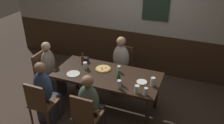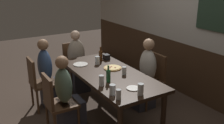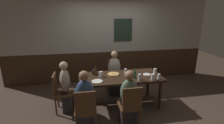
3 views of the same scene
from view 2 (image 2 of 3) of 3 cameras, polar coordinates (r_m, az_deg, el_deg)
ground_plane at (r=4.17m, az=-0.54°, el=-11.92°), size 12.00×12.00×0.00m
wall_back at (r=4.71m, az=17.18°, el=7.86°), size 6.40×0.13×2.60m
dining_table at (r=3.87m, az=-0.57°, el=-3.50°), size 1.88×0.85×0.74m
chair_mid_far at (r=4.39m, az=8.96°, el=-3.29°), size 0.40×0.40×0.88m
chair_mid_near at (r=3.63m, az=-12.20°, el=-8.44°), size 0.40×0.40×0.88m
chair_head_west at (r=5.07m, az=-8.33°, el=-0.16°), size 0.40×0.40×0.88m
chair_left_near at (r=4.36m, az=-15.81°, el=-3.98°), size 0.40×0.40×0.88m
person_mid_far at (r=4.30m, az=7.29°, el=-3.78°), size 0.34×0.37×1.17m
person_mid_near at (r=3.69m, az=-9.76°, el=-8.27°), size 0.34×0.37×1.12m
person_head_west at (r=4.94m, az=-7.58°, el=-0.85°), size 0.37×0.34×1.15m
person_left_near at (r=4.40m, az=-13.78°, el=-3.65°), size 0.34×0.37×1.17m
pizza at (r=4.01m, az=0.13°, el=-1.30°), size 0.28×0.28×0.03m
beer_glass_tall at (r=3.40m, az=-2.32°, el=-4.26°), size 0.07×0.07×0.15m
beer_glass_half at (r=4.21m, az=-3.23°, el=0.32°), size 0.08×0.08×0.13m
tumbler_water at (r=3.05m, az=1.46°, el=-7.26°), size 0.06×0.06×0.12m
pint_glass_amber at (r=3.77m, az=2.71°, el=-2.05°), size 0.06×0.06×0.12m
highball_clear at (r=3.17m, az=6.32°, el=-6.15°), size 0.07×0.07×0.15m
pint_glass_stout at (r=3.16m, az=0.12°, el=-6.21°), size 0.08×0.08×0.13m
beer_bottle_green at (r=3.50m, az=-0.81°, el=-3.04°), size 0.06×0.06×0.24m
beer_bottle_brown at (r=4.35m, az=-2.54°, el=1.44°), size 0.06×0.06×0.24m
plate_white_large at (r=4.22m, az=-6.95°, el=-0.52°), size 0.24×0.24×0.01m
plate_white_small at (r=3.34m, az=4.69°, el=-5.81°), size 0.18×0.18×0.01m
condiment_caddy at (r=4.43m, az=-1.24°, el=1.12°), size 0.11×0.09×0.09m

